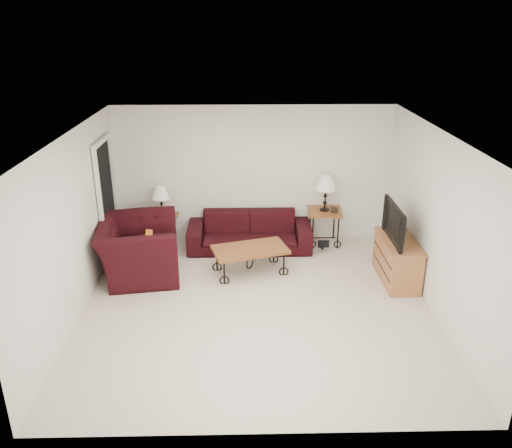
{
  "coord_description": "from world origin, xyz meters",
  "views": [
    {
      "loc": [
        -0.17,
        -6.54,
        3.92
      ],
      "look_at": [
        0.0,
        0.7,
        1.0
      ],
      "focal_mm": 36.27,
      "sensor_mm": 36.0,
      "label": 1
    }
  ],
  "objects_px": {
    "lamp_right": "(325,193)",
    "coffee_table": "(250,260)",
    "side_table_right": "(324,227)",
    "armchair": "(139,249)",
    "lamp_left": "(161,201)",
    "sofa": "(249,232)",
    "backpack": "(323,240)",
    "side_table_left": "(163,231)",
    "television": "(400,223)",
    "tv_stand": "(397,260)"
  },
  "relations": [
    {
      "from": "lamp_right",
      "to": "coffee_table",
      "type": "height_order",
      "value": "lamp_right"
    },
    {
      "from": "side_table_right",
      "to": "armchair",
      "type": "xyz_separation_m",
      "value": [
        -3.15,
        -1.16,
        0.13
      ]
    },
    {
      "from": "lamp_left",
      "to": "armchair",
      "type": "distance_m",
      "value": 1.25
    },
    {
      "from": "sofa",
      "to": "backpack",
      "type": "xyz_separation_m",
      "value": [
        1.32,
        -0.1,
        -0.13
      ]
    },
    {
      "from": "lamp_left",
      "to": "armchair",
      "type": "bearing_deg",
      "value": -100.41
    },
    {
      "from": "lamp_right",
      "to": "armchair",
      "type": "bearing_deg",
      "value": -159.76
    },
    {
      "from": "side_table_left",
      "to": "armchair",
      "type": "xyz_separation_m",
      "value": [
        -0.21,
        -1.16,
        0.17
      ]
    },
    {
      "from": "sofa",
      "to": "lamp_left",
      "type": "height_order",
      "value": "lamp_left"
    },
    {
      "from": "television",
      "to": "tv_stand",
      "type": "bearing_deg",
      "value": 90.0
    },
    {
      "from": "lamp_right",
      "to": "tv_stand",
      "type": "distance_m",
      "value": 1.85
    },
    {
      "from": "sofa",
      "to": "coffee_table",
      "type": "distance_m",
      "value": 0.98
    },
    {
      "from": "lamp_right",
      "to": "tv_stand",
      "type": "bearing_deg",
      "value": -56.78
    },
    {
      "from": "lamp_left",
      "to": "television",
      "type": "relative_size",
      "value": 0.55
    },
    {
      "from": "sofa",
      "to": "armchair",
      "type": "bearing_deg",
      "value": -151.18
    },
    {
      "from": "armchair",
      "to": "television",
      "type": "distance_m",
      "value": 4.13
    },
    {
      "from": "side_table_right",
      "to": "lamp_right",
      "type": "distance_m",
      "value": 0.66
    },
    {
      "from": "lamp_left",
      "to": "sofa",
      "type": "bearing_deg",
      "value": -6.53
    },
    {
      "from": "lamp_left",
      "to": "tv_stand",
      "type": "xyz_separation_m",
      "value": [
        3.89,
        -1.45,
        -0.51
      ]
    },
    {
      "from": "side_table_left",
      "to": "television",
      "type": "height_order",
      "value": "television"
    },
    {
      "from": "lamp_left",
      "to": "backpack",
      "type": "relative_size",
      "value": 1.46
    },
    {
      "from": "side_table_left",
      "to": "tv_stand",
      "type": "xyz_separation_m",
      "value": [
        3.89,
        -1.45,
        0.06
      ]
    },
    {
      "from": "backpack",
      "to": "lamp_left",
      "type": "bearing_deg",
      "value": 151.8
    },
    {
      "from": "side_table_left",
      "to": "coffee_table",
      "type": "bearing_deg",
      "value": -36.42
    },
    {
      "from": "armchair",
      "to": "backpack",
      "type": "height_order",
      "value": "armchair"
    },
    {
      "from": "armchair",
      "to": "backpack",
      "type": "bearing_deg",
      "value": -82.45
    },
    {
      "from": "sofa",
      "to": "backpack",
      "type": "distance_m",
      "value": 1.33
    },
    {
      "from": "side_table_right",
      "to": "lamp_left",
      "type": "xyz_separation_m",
      "value": [
        -2.94,
        0.0,
        0.52
      ]
    },
    {
      "from": "sofa",
      "to": "tv_stand",
      "type": "distance_m",
      "value": 2.65
    },
    {
      "from": "lamp_right",
      "to": "coffee_table",
      "type": "bearing_deg",
      "value": -139.7
    },
    {
      "from": "side_table_right",
      "to": "television",
      "type": "relative_size",
      "value": 0.64
    },
    {
      "from": "lamp_left",
      "to": "lamp_right",
      "type": "bearing_deg",
      "value": 0.0
    },
    {
      "from": "lamp_left",
      "to": "backpack",
      "type": "distance_m",
      "value": 2.98
    },
    {
      "from": "armchair",
      "to": "backpack",
      "type": "relative_size",
      "value": 3.62
    },
    {
      "from": "sofa",
      "to": "armchair",
      "type": "relative_size",
      "value": 1.57
    },
    {
      "from": "lamp_left",
      "to": "side_table_right",
      "type": "bearing_deg",
      "value": 0.0
    },
    {
      "from": "side_table_right",
      "to": "tv_stand",
      "type": "relative_size",
      "value": 0.57
    },
    {
      "from": "sofa",
      "to": "backpack",
      "type": "bearing_deg",
      "value": -4.48
    },
    {
      "from": "side_table_right",
      "to": "backpack",
      "type": "height_order",
      "value": "side_table_right"
    },
    {
      "from": "lamp_left",
      "to": "coffee_table",
      "type": "xyz_separation_m",
      "value": [
        1.57,
        -1.16,
        -0.63
      ]
    },
    {
      "from": "armchair",
      "to": "side_table_right",
      "type": "bearing_deg",
      "value": -78.03
    },
    {
      "from": "sofa",
      "to": "lamp_right",
      "type": "xyz_separation_m",
      "value": [
        1.37,
        0.18,
        0.66
      ]
    },
    {
      "from": "side_table_left",
      "to": "side_table_right",
      "type": "distance_m",
      "value": 2.94
    },
    {
      "from": "coffee_table",
      "to": "side_table_right",
      "type": "bearing_deg",
      "value": 40.3
    },
    {
      "from": "lamp_left",
      "to": "side_table_left",
      "type": "bearing_deg",
      "value": 0.0
    },
    {
      "from": "lamp_left",
      "to": "television",
      "type": "bearing_deg",
      "value": -20.58
    },
    {
      "from": "lamp_left",
      "to": "television",
      "type": "height_order",
      "value": "television"
    },
    {
      "from": "sofa",
      "to": "armchair",
      "type": "height_order",
      "value": "armchair"
    },
    {
      "from": "coffee_table",
      "to": "sofa",
      "type": "bearing_deg",
      "value": 89.98
    },
    {
      "from": "side_table_right",
      "to": "lamp_right",
      "type": "xyz_separation_m",
      "value": [
        0.0,
        0.0,
        0.66
      ]
    },
    {
      "from": "side_table_left",
      "to": "armchair",
      "type": "relative_size",
      "value": 0.4
    }
  ]
}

